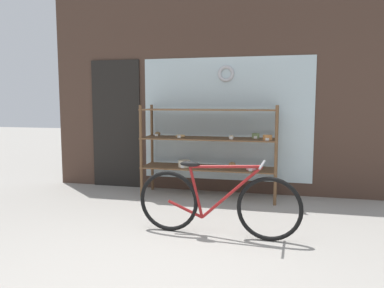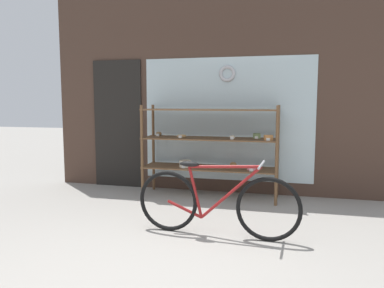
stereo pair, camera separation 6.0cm
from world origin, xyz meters
TOP-DOWN VIEW (x-y plane):
  - ground_plane at (0.00, 0.00)m, footprint 30.00×30.00m
  - storefront_facade at (-0.04, 2.98)m, footprint 5.38×0.13m
  - display_case at (0.01, 2.58)m, footprint 2.00×0.53m
  - bicycle at (0.39, 0.99)m, footprint 1.76×0.46m

SIDE VIEW (x-z plane):
  - ground_plane at x=0.00m, z-range 0.00..0.00m
  - bicycle at x=0.39m, z-range -0.04..0.76m
  - display_case at x=0.01m, z-range 0.14..1.52m
  - storefront_facade at x=-0.04m, z-range -0.05..3.36m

